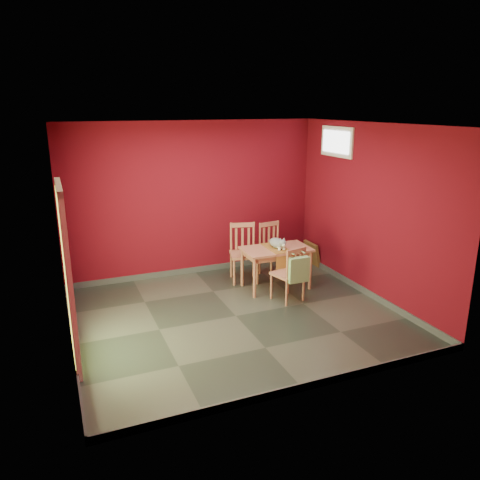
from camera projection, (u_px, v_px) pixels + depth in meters
name	position (u px, v px, depth m)	size (l,w,h in m)	color
ground	(236.00, 316.00, 6.78)	(4.50, 4.50, 0.00)	#2D342D
room_shell	(236.00, 313.00, 6.76)	(4.50, 4.50, 4.50)	#610A16
doorway	(66.00, 272.00, 5.30)	(0.06, 1.01, 2.13)	#B7D838
window	(337.00, 142.00, 7.82)	(0.05, 0.90, 0.50)	white
outlet_plate	(274.00, 247.00, 9.04)	(0.08, 0.01, 0.12)	silver
dining_table	(276.00, 253.00, 7.67)	(1.12, 0.67, 0.69)	#AF6A52
table_runner	(279.00, 253.00, 7.57)	(0.31, 0.63, 0.32)	#905C25
chair_far_left	(244.00, 252.00, 8.05)	(0.56, 0.56, 0.99)	#AF6A52
chair_far_right	(273.00, 249.00, 8.30)	(0.50, 0.50, 0.95)	#AF6A52
chair_near	(290.00, 273.00, 7.20)	(0.50, 0.50, 0.89)	#AF6A52
tote_bag	(298.00, 270.00, 6.99)	(0.33, 0.19, 0.46)	#7BA96C
cat	(277.00, 241.00, 7.65)	(0.23, 0.44, 0.22)	slate
picture_frame	(312.00, 254.00, 8.90)	(0.15, 0.44, 0.44)	brown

